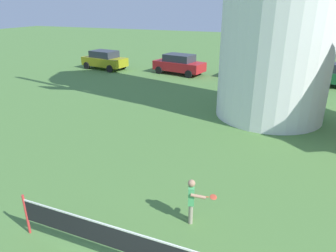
% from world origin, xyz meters
% --- Properties ---
extents(tennis_net, '(5.81, 0.06, 1.10)m').
position_xyz_m(tennis_net, '(-0.40, 1.64, 0.69)').
color(tennis_net, red).
rests_on(tennis_net, ground_plane).
extents(player_far, '(0.80, 0.40, 1.25)m').
position_xyz_m(player_far, '(0.28, 3.59, 0.71)').
color(player_far, '#9E937F').
rests_on(player_far, ground_plane).
extents(parked_car_mustard, '(4.10, 2.37, 1.56)m').
position_xyz_m(parked_car_mustard, '(-13.07, 19.78, 0.81)').
color(parked_car_mustard, '#999919').
rests_on(parked_car_mustard, ground_plane).
extents(parked_car_red, '(4.28, 2.47, 1.56)m').
position_xyz_m(parked_car_red, '(-6.44, 20.37, 0.81)').
color(parked_car_red, red).
rests_on(parked_car_red, ground_plane).
extents(parked_car_black, '(4.54, 2.50, 1.56)m').
position_xyz_m(parked_car_black, '(-0.44, 20.69, 0.81)').
color(parked_car_black, '#1E232D').
rests_on(parked_car_black, ground_plane).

